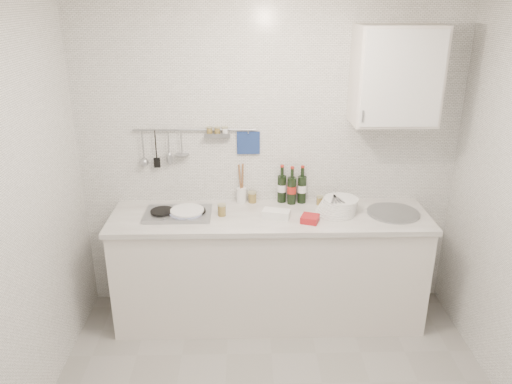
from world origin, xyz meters
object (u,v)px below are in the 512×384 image
(wall_cabinet, at_px, (396,76))
(utensil_crock, at_px, (241,193))
(wine_bottles, at_px, (292,185))
(plate_stack_sink, at_px, (338,206))
(plate_stack_hob, at_px, (186,213))

(wall_cabinet, bearing_deg, utensil_crock, 173.33)
(wine_bottles, relative_size, utensil_crock, 0.92)
(wall_cabinet, distance_m, utensil_crock, 1.47)
(wall_cabinet, height_order, plate_stack_sink, wall_cabinet)
(plate_stack_sink, relative_size, utensil_crock, 0.99)
(plate_stack_hob, bearing_deg, wine_bottles, 17.30)
(wall_cabinet, bearing_deg, wine_bottles, 170.43)
(wall_cabinet, bearing_deg, plate_stack_hob, -174.92)
(plate_stack_hob, bearing_deg, utensil_crock, 32.51)
(utensil_crock, bearing_deg, wall_cabinet, -6.67)
(wall_cabinet, bearing_deg, plate_stack_sink, -166.49)
(plate_stack_sink, xyz_separation_m, wine_bottles, (-0.34, 0.21, 0.10))
(wine_bottles, bearing_deg, wall_cabinet, -9.57)
(plate_stack_sink, height_order, utensil_crock, utensil_crock)
(wall_cabinet, relative_size, utensil_crock, 2.09)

